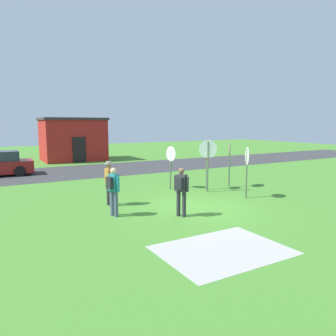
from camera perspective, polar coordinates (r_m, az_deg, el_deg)
The scene contains 12 objects.
ground_plane at distance 12.28m, azimuth 4.91°, elevation -7.17°, with size 80.00×80.00×0.00m, color #47842D.
street_asphalt at distance 22.72m, azimuth -12.33°, elevation -0.37°, with size 60.00×6.40×0.01m, color #38383A.
concrete_path at distance 8.55m, azimuth 9.62°, elevation -14.06°, with size 3.20×2.40×0.01m, color #ADAAA3.
building_background at distance 29.32m, azimuth -16.43°, elevation 4.92°, with size 5.24×4.14×3.67m.
stop_sign_low_front at distance 15.03m, azimuth 7.04°, elevation 2.08°, with size 0.73×0.41×2.43m.
stop_sign_rear_right at distance 15.73m, azimuth 0.51°, elevation 1.40°, with size 0.15×0.72×2.08m.
stop_sign_tallest at distance 15.60m, azimuth 6.86°, elevation 1.18°, with size 0.50×0.48×2.05m.
stop_sign_leaning_right at distance 14.13m, azimuth 13.75°, elevation 0.83°, with size 0.43×0.66×2.20m.
stop_sign_center_cluster at distance 16.40m, azimuth 10.79°, elevation 2.06°, with size 0.57×0.64×2.27m.
person_in_teal at distance 11.04m, azimuth 2.31°, elevation -3.63°, with size 0.45×0.51×1.69m.
person_holding_notes at distance 12.72m, azimuth -10.34°, elevation -2.21°, with size 0.32×0.57×1.74m.
person_on_left at distance 11.21m, azimuth -9.63°, elevation -3.55°, with size 0.42×0.55×1.69m.
Camera 1 is at (-6.84, -9.70, 3.17)m, focal length 34.55 mm.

